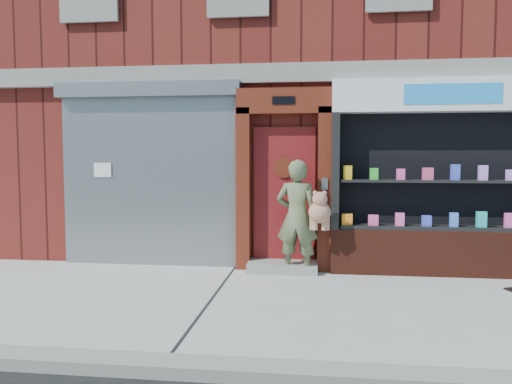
# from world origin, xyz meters

# --- Properties ---
(ground) EXTENTS (80.00, 80.00, 0.00)m
(ground) POSITION_xyz_m (0.00, 0.00, 0.00)
(ground) COLOR #9E9E99
(ground) RESTS_ON ground
(curb) EXTENTS (60.00, 0.30, 0.12)m
(curb) POSITION_xyz_m (0.00, -2.15, 0.06)
(curb) COLOR gray
(curb) RESTS_ON ground
(building) EXTENTS (12.00, 8.16, 8.00)m
(building) POSITION_xyz_m (-0.00, 5.99, 4.00)
(building) COLOR #5A1914
(building) RESTS_ON ground
(shutter_bay) EXTENTS (3.10, 0.30, 3.04)m
(shutter_bay) POSITION_xyz_m (-3.00, 1.93, 1.72)
(shutter_bay) COLOR gray
(shutter_bay) RESTS_ON ground
(red_door_bay) EXTENTS (1.52, 0.58, 2.90)m
(red_door_bay) POSITION_xyz_m (-0.75, 1.86, 1.46)
(red_door_bay) COLOR #49170C
(red_door_bay) RESTS_ON ground
(pharmacy_bay) EXTENTS (3.50, 0.41, 3.00)m
(pharmacy_bay) POSITION_xyz_m (1.75, 1.81, 1.37)
(pharmacy_bay) COLOR #501E13
(pharmacy_bay) RESTS_ON ground
(woman) EXTENTS (0.87, 0.60, 1.78)m
(woman) POSITION_xyz_m (-0.49, 1.53, 0.90)
(woman) COLOR #5B6743
(woman) RESTS_ON ground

